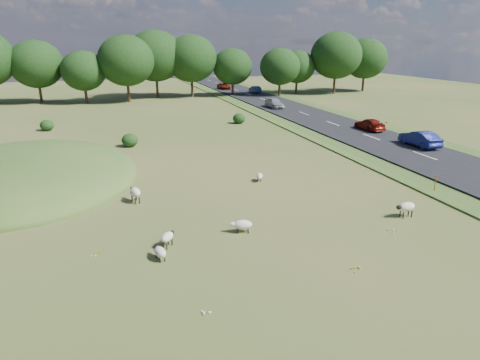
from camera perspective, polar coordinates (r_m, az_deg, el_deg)
name	(u,v)px	position (r m, az deg, el deg)	size (l,w,h in m)	color
ground	(172,144)	(42.84, -9.02, 4.77)	(160.00, 160.00, 0.00)	#36571B
mound	(27,179)	(35.21, -26.58, 0.18)	(16.00, 20.00, 4.00)	#33561E
road	(310,117)	(58.29, 9.37, 8.34)	(8.00, 150.00, 0.25)	black
treeline	(132,61)	(76.98, -14.27, 15.15)	(96.28, 14.66, 11.70)	black
shrubs	(144,127)	(48.80, -12.66, 6.91)	(23.65, 12.38, 1.27)	black
marker_post	(435,184)	(31.29, 24.59, -0.44)	(0.06, 0.06, 1.20)	#D8590C
sheep_0	(160,252)	(20.27, -10.63, -9.39)	(0.65, 1.11, 0.62)	beige
sheep_1	(406,207)	(26.18, 21.29, -3.36)	(1.27, 0.61, 0.91)	beige
sheep_2	(135,192)	(27.45, -13.82, -1.58)	(0.82, 1.38, 0.96)	beige
sheep_3	(242,225)	(22.57, 0.27, -5.99)	(1.26, 0.76, 0.70)	beige
sheep_4	(260,176)	(30.82, 2.62, 0.49)	(0.72, 1.04, 0.58)	beige
sheep_5	(167,237)	(21.33, -9.65, -7.48)	(0.91, 1.02, 0.76)	beige
car_0	(420,138)	(43.59, 22.86, 5.13)	(1.55, 4.45, 1.46)	navy
car_1	(370,124)	(50.01, 16.89, 7.12)	(1.74, 4.28, 1.24)	maroon
car_2	(274,103)	(64.82, 4.60, 10.25)	(1.76, 4.36, 1.49)	#9D9FA5
car_3	(255,89)	(84.26, 2.02, 11.99)	(1.36, 3.89, 1.28)	navy
car_4	(224,86)	(91.48, -2.15, 12.44)	(2.06, 4.46, 1.24)	maroon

